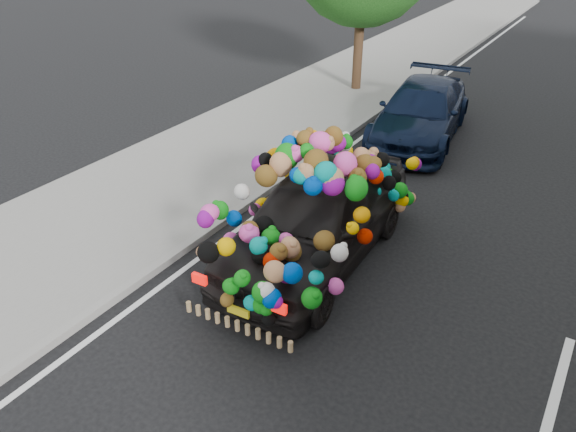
% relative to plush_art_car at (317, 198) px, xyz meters
% --- Properties ---
extents(ground, '(100.00, 100.00, 0.00)m').
position_rel_plush_art_car_xyz_m(ground, '(0.36, -0.90, -1.13)').
color(ground, black).
rests_on(ground, ground).
extents(sidewalk, '(4.00, 60.00, 0.12)m').
position_rel_plush_art_car_xyz_m(sidewalk, '(-3.94, -0.90, -1.07)').
color(sidewalk, gray).
rests_on(sidewalk, ground).
extents(kerb, '(0.15, 60.00, 0.13)m').
position_rel_plush_art_car_xyz_m(kerb, '(-1.99, -0.90, -1.06)').
color(kerb, gray).
rests_on(kerb, ground).
extents(lane_markings, '(6.00, 50.00, 0.01)m').
position_rel_plush_art_car_xyz_m(lane_markings, '(3.96, -0.90, -1.12)').
color(lane_markings, silver).
rests_on(lane_markings, ground).
extents(plush_art_car, '(2.39, 4.82, 2.19)m').
position_rel_plush_art_car_xyz_m(plush_art_car, '(0.00, 0.00, 0.00)').
color(plush_art_car, black).
rests_on(plush_art_car, ground).
extents(navy_sedan, '(2.50, 4.82, 1.34)m').
position_rel_plush_art_car_xyz_m(navy_sedan, '(-0.45, 6.01, -0.46)').
color(navy_sedan, black).
rests_on(navy_sedan, ground).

